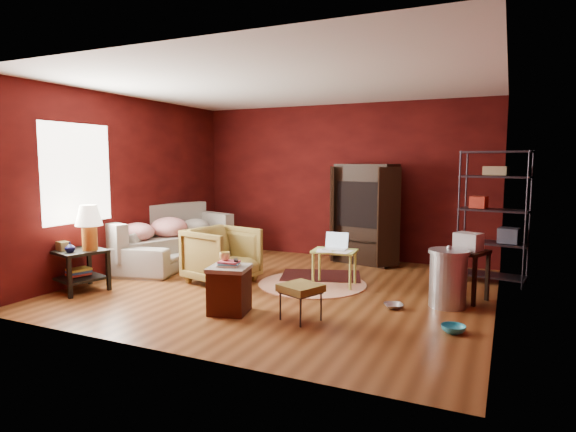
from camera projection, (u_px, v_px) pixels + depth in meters
name	position (u px, v px, depth m)	size (l,w,h in m)	color
room	(279.00, 188.00, 6.57)	(5.54, 5.04, 2.84)	brown
sofa	(167.00, 239.00, 8.23)	(2.29, 0.67, 0.90)	gray
armchair	(222.00, 252.00, 7.02)	(0.86, 0.81, 0.89)	black
pet_bowl_steel	(394.00, 299.00, 5.80)	(0.23, 0.06, 0.23)	#AFB1B6
pet_bowl_turquoise	(454.00, 321.00, 4.97)	(0.25, 0.08, 0.25)	teal
vase	(70.00, 248.00, 6.36)	(0.13, 0.14, 0.13)	#0C0F3C
mug	(225.00, 255.00, 5.62)	(0.13, 0.10, 0.13)	#FFE67C
side_table	(84.00, 240.00, 6.53)	(0.74, 0.74, 1.18)	black
sofa_cushions	(165.00, 238.00, 8.24)	(1.56, 2.38, 0.93)	gray
hamper	(229.00, 289.00, 5.62)	(0.54, 0.54, 0.64)	#491C10
footstool	(301.00, 289.00, 5.34)	(0.52, 0.52, 0.41)	black
rug_round	(312.00, 284.00, 6.95)	(1.71, 1.71, 0.01)	#EEE2C6
rug_oriental	(321.00, 276.00, 7.41)	(1.39, 1.13, 0.01)	#471413
laptop_desk	(335.00, 254.00, 6.81)	(0.65, 0.53, 0.75)	#D1E96A
tv_armoire	(365.00, 212.00, 8.33)	(1.33, 0.89, 1.72)	black
wire_shelving	(495.00, 211.00, 6.94)	(0.99, 0.56, 1.92)	#2E262E
small_stand	(468.00, 250.00, 6.08)	(0.56, 0.56, 0.87)	black
trash_can	(448.00, 278.00, 5.85)	(0.64, 0.64, 0.76)	silver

